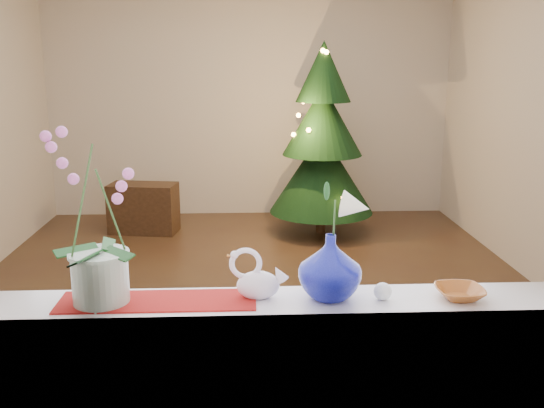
% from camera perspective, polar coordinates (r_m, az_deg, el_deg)
% --- Properties ---
extents(ground, '(5.00, 5.00, 0.00)m').
position_cam_1_polar(ground, '(4.74, -1.68, -8.32)').
color(ground, '#3D2419').
rests_on(ground, ground).
extents(wall_back, '(4.50, 0.10, 2.70)m').
position_cam_1_polar(wall_back, '(6.91, -2.13, 10.09)').
color(wall_back, beige).
rests_on(wall_back, ground).
extents(wall_front, '(4.50, 0.10, 2.70)m').
position_cam_1_polar(wall_front, '(1.95, -0.66, 1.28)').
color(wall_front, beige).
rests_on(wall_front, ground).
extents(windowsill, '(2.20, 0.26, 0.04)m').
position_cam_1_polar(windowsill, '(2.21, -0.75, -9.49)').
color(windowsill, white).
rests_on(windowsill, window_apron).
extents(window_frame, '(2.22, 0.06, 1.60)m').
position_cam_1_polar(window_frame, '(1.93, -0.72, 11.67)').
color(window_frame, white).
rests_on(window_frame, windowsill).
extents(runner, '(0.70, 0.20, 0.01)m').
position_cam_1_polar(runner, '(2.22, -10.73, -8.96)').
color(runner, maroon).
rests_on(runner, windowsill).
extents(orchid_pot, '(0.25, 0.25, 0.62)m').
position_cam_1_polar(orchid_pot, '(2.16, -16.23, -1.28)').
color(orchid_pot, silver).
rests_on(orchid_pot, windowsill).
extents(swan, '(0.23, 0.17, 0.18)m').
position_cam_1_polar(swan, '(2.18, -1.33, -6.65)').
color(swan, white).
rests_on(swan, windowsill).
extents(blue_vase, '(0.34, 0.34, 0.27)m').
position_cam_1_polar(blue_vase, '(2.18, 5.49, -5.44)').
color(blue_vase, navy).
rests_on(blue_vase, windowsill).
extents(lily, '(0.15, 0.09, 0.20)m').
position_cam_1_polar(lily, '(2.12, 5.64, 0.69)').
color(lily, white).
rests_on(lily, blue_vase).
extents(paperweight, '(0.08, 0.08, 0.06)m').
position_cam_1_polar(paperweight, '(2.22, 10.37, -8.10)').
color(paperweight, white).
rests_on(paperweight, windowsill).
extents(amber_dish, '(0.15, 0.15, 0.04)m').
position_cam_1_polar(amber_dish, '(2.31, 17.24, -8.06)').
color(amber_dish, '#934D1C').
rests_on(amber_dish, windowsill).
extents(xmas_tree, '(1.10, 1.10, 1.94)m').
position_cam_1_polar(xmas_tree, '(6.15, 4.76, 6.06)').
color(xmas_tree, '#113318').
rests_on(xmas_tree, ground).
extents(side_table, '(0.73, 0.44, 0.51)m').
position_cam_1_polar(side_table, '(6.41, -11.99, -0.38)').
color(side_table, black).
rests_on(side_table, ground).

